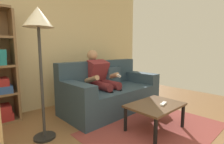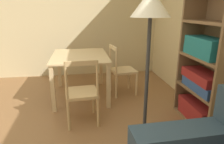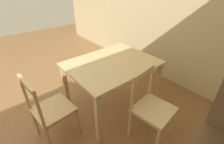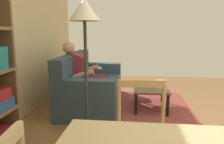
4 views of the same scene
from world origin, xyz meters
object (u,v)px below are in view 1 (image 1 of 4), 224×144
Objects in this scene: coffee_table at (155,108)px; floor_lamp at (39,29)px; tv_remote at (163,104)px; person_lounging at (101,79)px; couch at (110,92)px.

coffee_table is 1.89m from floor_lamp.
floor_lamp is at bearing 42.43° from tv_remote.
couch is at bearing -15.77° from person_lounging.
person_lounging is 1.44× the size of coffee_table.
couch is at bearing 85.24° from coffee_table.
floor_lamp is (-1.39, -0.27, 1.07)m from couch.
coffee_table is (0.08, -1.15, -0.28)m from person_lounging.
person_lounging is 1.49m from floor_lamp.
coffee_table is 0.48× the size of floor_lamp.
person_lounging reaches higher than couch.
tv_remote is (-0.02, -1.19, 0.06)m from couch.
coffee_table is at bearing -32.79° from floor_lamp.
floor_lamp is (-1.22, -0.32, 0.80)m from person_lounging.
couch is 2.40× the size of coffee_table.
person_lounging is at bearing 94.16° from coffee_table.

